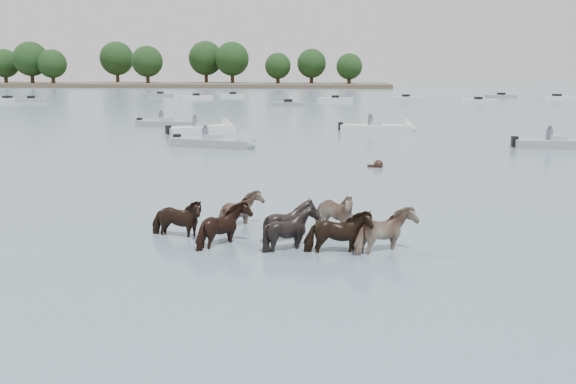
# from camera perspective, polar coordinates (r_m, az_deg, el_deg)

# --- Properties ---
(ground) EXTENTS (400.00, 400.00, 0.00)m
(ground) POSITION_cam_1_polar(r_m,az_deg,el_deg) (14.83, 0.56, -5.86)
(ground) COLOR slate
(ground) RESTS_ON ground
(shoreline) EXTENTS (160.00, 30.00, 1.00)m
(shoreline) POSITION_cam_1_polar(r_m,az_deg,el_deg) (179.01, -17.46, 9.49)
(shoreline) COLOR #4C4233
(shoreline) RESTS_ON ground
(pony_herd) EXTENTS (7.15, 3.72, 1.38)m
(pony_herd) POSITION_cam_1_polar(r_m,az_deg,el_deg) (15.85, -0.10, -3.25)
(pony_herd) COLOR black
(pony_herd) RESTS_ON ground
(swimming_pony) EXTENTS (0.72, 0.44, 0.44)m
(swimming_pony) POSITION_cam_1_polar(r_m,az_deg,el_deg) (28.40, 8.30, 2.50)
(swimming_pony) COLOR black
(swimming_pony) RESTS_ON ground
(motorboat_a) EXTENTS (5.13, 4.57, 1.92)m
(motorboat_a) POSITION_cam_1_polar(r_m,az_deg,el_deg) (44.48, -7.22, 5.82)
(motorboat_a) COLOR silver
(motorboat_a) RESTS_ON ground
(motorboat_b) EXTENTS (5.44, 2.97, 1.92)m
(motorboat_b) POSITION_cam_1_polar(r_m,az_deg,el_deg) (35.57, -5.98, 4.51)
(motorboat_b) COLOR gray
(motorboat_b) RESTS_ON ground
(motorboat_c) EXTENTS (5.71, 1.61, 1.92)m
(motorboat_c) POSITION_cam_1_polar(r_m,az_deg,el_deg) (45.29, 9.13, 5.86)
(motorboat_c) COLOR silver
(motorboat_c) RESTS_ON ground
(motorboat_d) EXTENTS (5.28, 1.72, 1.92)m
(motorboat_d) POSITION_cam_1_polar(r_m,az_deg,el_deg) (38.60, 24.67, 4.07)
(motorboat_d) COLOR gray
(motorboat_d) RESTS_ON ground
(motorboat_f) EXTENTS (5.24, 2.11, 1.92)m
(motorboat_f) POSITION_cam_1_polar(r_m,az_deg,el_deg) (49.34, -10.44, 6.25)
(motorboat_f) COLOR gray
(motorboat_f) RESTS_ON ground
(distant_flotilla) EXTENTS (103.40, 28.34, 0.93)m
(distant_flotilla) POSITION_cam_1_polar(r_m,az_deg,el_deg) (91.15, 6.47, 8.59)
(distant_flotilla) COLOR silver
(distant_flotilla) RESTS_ON ground
(treeline) EXTENTS (147.70, 24.32, 12.43)m
(treeline) POSITION_cam_1_polar(r_m,az_deg,el_deg) (179.95, -18.20, 11.47)
(treeline) COLOR #382619
(treeline) RESTS_ON ground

